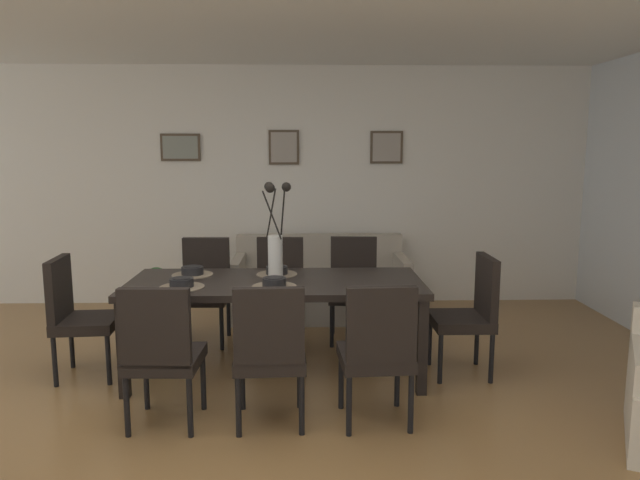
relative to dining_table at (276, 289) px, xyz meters
The scene contains 25 objects.
ground_plane 1.27m from the dining_table, 104.28° to the right, with size 9.00×9.00×0.00m, color olive.
back_wall_panel 2.30m from the dining_table, 96.93° to the left, with size 9.00×0.10×2.60m, color white.
dining_table is the anchor object (origin of this frame).
dining_chair_near_left 1.09m from the dining_table, 127.46° to the right, with size 0.46×0.46×0.92m.
dining_chair_near_right 1.09m from the dining_table, 128.93° to the left, with size 0.45×0.45×0.92m.
dining_chair_far_left 0.88m from the dining_table, 89.82° to the right, with size 0.46×0.46×0.92m.
dining_chair_far_right 0.86m from the dining_table, 90.70° to the left, with size 0.46×0.46×0.92m.
dining_chair_mid_left 1.10m from the dining_table, 52.43° to the right, with size 0.47×0.47×0.92m.
dining_chair_mid_right 1.10m from the dining_table, 52.42° to the left, with size 0.47×0.47×0.92m.
dining_chair_head_west 1.51m from the dining_table, behind, with size 0.47×0.47×0.92m.
dining_chair_head_east 1.49m from the dining_table, ahead, with size 0.44×0.44×0.92m.
centerpiece_vase 0.35m from the dining_table, 55.35° to the left, with size 0.21×0.23×0.73m.
placemat_near_left 0.69m from the dining_table, 162.72° to the right, with size 0.32×0.32×0.01m, color #7F705B.
bowl_near_left 0.70m from the dining_table, 162.72° to the right, with size 0.17×0.17×0.07m.
placemat_near_right 0.69m from the dining_table, 162.72° to the left, with size 0.32×0.32×0.01m, color #7F705B.
bowl_near_right 0.70m from the dining_table, 162.72° to the left, with size 0.17×0.17×0.07m.
placemat_far_left 0.22m from the dining_table, 90.00° to the right, with size 0.32×0.32×0.01m, color #7F705B.
bowl_far_left 0.23m from the dining_table, 90.00° to the right, with size 0.17×0.17×0.07m.
placemat_far_right 0.22m from the dining_table, 90.00° to the left, with size 0.32×0.32×0.01m, color #7F705B.
bowl_far_right 0.23m from the dining_table, 90.00° to the left, with size 0.17×0.17×0.07m.
sofa 1.74m from the dining_table, 77.02° to the left, with size 1.78×0.84×0.80m.
framed_picture_left 2.63m from the dining_table, 117.68° to the left, with size 0.43×0.03×0.29m.
framed_picture_center 2.38m from the dining_table, 90.00° to the left, with size 0.33×0.03×0.37m.
framed_picture_right 2.63m from the dining_table, 62.32° to the left, with size 0.35×0.03×0.35m.
potted_plant 1.48m from the dining_table, 142.83° to the left, with size 0.36×0.36×0.67m.
Camera 1 is at (0.48, -3.26, 1.73)m, focal length 32.88 mm.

